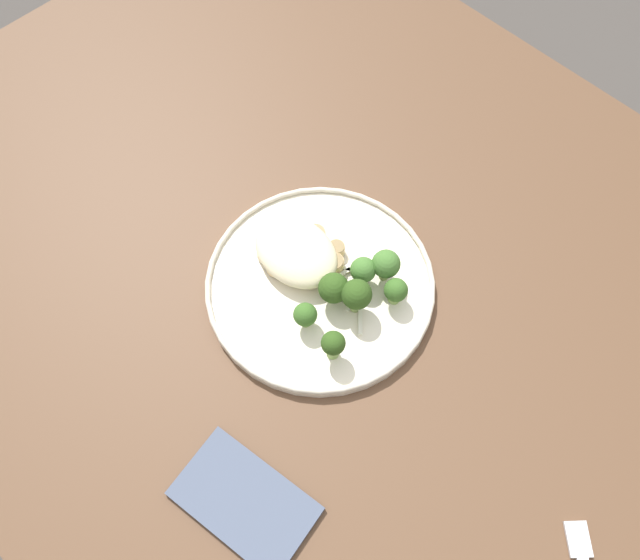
{
  "coord_description": "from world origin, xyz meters",
  "views": [
    {
      "loc": [
        -0.24,
        0.29,
        1.45
      ],
      "look_at": [
        0.01,
        0.04,
        0.76
      ],
      "focal_mm": 34.83,
      "sensor_mm": 36.0,
      "label": 1
    }
  ],
  "objects_px": {
    "broccoli_floret_beside_noodles": "(396,291)",
    "seared_scallop_on_noodles": "(266,254)",
    "seared_scallop_large_seared": "(293,268)",
    "broccoli_floret_right_tilted": "(333,344)",
    "seared_scallop_center_golden": "(299,250)",
    "seared_scallop_right_edge": "(336,249)",
    "seared_scallop_front_small": "(334,263)",
    "broccoli_floret_split_head": "(386,264)",
    "folded_napkin": "(245,501)",
    "broccoli_floret_front_edge": "(334,288)",
    "broccoli_floret_rear_charred": "(365,269)",
    "broccoli_floret_center_pile": "(357,295)",
    "seared_scallop_tiny_bay": "(315,235)",
    "seared_scallop_rear_pale": "(277,266)",
    "dinner_plate": "(320,284)",
    "broccoli_floret_small_sprig": "(305,315)"
  },
  "relations": [
    {
      "from": "broccoli_floret_rear_charred",
      "to": "broccoli_floret_center_pile",
      "type": "bearing_deg",
      "value": 119.14
    },
    {
      "from": "seared_scallop_large_seared",
      "to": "broccoli_floret_front_edge",
      "type": "bearing_deg",
      "value": -170.61
    },
    {
      "from": "seared_scallop_center_golden",
      "to": "folded_napkin",
      "type": "distance_m",
      "value": 0.31
    },
    {
      "from": "broccoli_floret_split_head",
      "to": "folded_napkin",
      "type": "height_order",
      "value": "broccoli_floret_split_head"
    },
    {
      "from": "seared_scallop_large_seared",
      "to": "seared_scallop_right_edge",
      "type": "relative_size",
      "value": 1.35
    },
    {
      "from": "seared_scallop_front_small",
      "to": "broccoli_floret_split_head",
      "type": "relative_size",
      "value": 0.49
    },
    {
      "from": "seared_scallop_large_seared",
      "to": "broccoli_floret_right_tilted",
      "type": "relative_size",
      "value": 0.6
    },
    {
      "from": "seared_scallop_center_golden",
      "to": "dinner_plate",
      "type": "bearing_deg",
      "value": 167.89
    },
    {
      "from": "broccoli_floret_front_edge",
      "to": "broccoli_floret_rear_charred",
      "type": "relative_size",
      "value": 1.08
    },
    {
      "from": "broccoli_floret_right_tilted",
      "to": "broccoli_floret_split_head",
      "type": "distance_m",
      "value": 0.12
    },
    {
      "from": "seared_scallop_rear_pale",
      "to": "broccoli_floret_split_head",
      "type": "xyz_separation_m",
      "value": [
        -0.1,
        -0.09,
        0.02
      ]
    },
    {
      "from": "seared_scallop_rear_pale",
      "to": "broccoli_floret_center_pile",
      "type": "relative_size",
      "value": 0.48
    },
    {
      "from": "seared_scallop_center_golden",
      "to": "folded_napkin",
      "type": "height_order",
      "value": "seared_scallop_center_golden"
    },
    {
      "from": "seared_scallop_on_noodles",
      "to": "broccoli_floret_rear_charred",
      "type": "xyz_separation_m",
      "value": [
        -0.11,
        -0.07,
        0.02
      ]
    },
    {
      "from": "dinner_plate",
      "to": "broccoli_floret_front_edge",
      "type": "relative_size",
      "value": 5.75
    },
    {
      "from": "seared_scallop_center_golden",
      "to": "broccoli_floret_beside_noodles",
      "type": "distance_m",
      "value": 0.14
    },
    {
      "from": "broccoli_floret_right_tilted",
      "to": "broccoli_floret_center_pile",
      "type": "bearing_deg",
      "value": -69.78
    },
    {
      "from": "broccoli_floret_right_tilted",
      "to": "seared_scallop_tiny_bay",
      "type": "bearing_deg",
      "value": -37.07
    },
    {
      "from": "seared_scallop_front_small",
      "to": "seared_scallop_right_edge",
      "type": "height_order",
      "value": "seared_scallop_front_small"
    },
    {
      "from": "dinner_plate",
      "to": "broccoli_floret_small_sprig",
      "type": "height_order",
      "value": "broccoli_floret_small_sprig"
    },
    {
      "from": "seared_scallop_large_seared",
      "to": "broccoli_floret_center_pile",
      "type": "xyz_separation_m",
      "value": [
        -0.09,
        -0.02,
        0.02
      ]
    },
    {
      "from": "broccoli_floret_small_sprig",
      "to": "broccoli_floret_split_head",
      "type": "relative_size",
      "value": 0.79
    },
    {
      "from": "broccoli_floret_beside_noodles",
      "to": "broccoli_floret_rear_charred",
      "type": "xyz_separation_m",
      "value": [
        0.05,
        0.01,
        0.0
      ]
    },
    {
      "from": "broccoli_floret_split_head",
      "to": "folded_napkin",
      "type": "xyz_separation_m",
      "value": [
        -0.08,
        0.31,
        -0.04
      ]
    },
    {
      "from": "seared_scallop_tiny_bay",
      "to": "seared_scallop_center_golden",
      "type": "bearing_deg",
      "value": 91.06
    },
    {
      "from": "seared_scallop_tiny_bay",
      "to": "broccoli_floret_right_tilted",
      "type": "xyz_separation_m",
      "value": [
        -0.13,
        0.1,
        0.02
      ]
    },
    {
      "from": "broccoli_floret_beside_noodles",
      "to": "seared_scallop_on_noodles",
      "type": "bearing_deg",
      "value": 25.13
    },
    {
      "from": "seared_scallop_front_small",
      "to": "folded_napkin",
      "type": "bearing_deg",
      "value": 115.96
    },
    {
      "from": "broccoli_floret_split_head",
      "to": "broccoli_floret_right_tilted",
      "type": "bearing_deg",
      "value": 103.03
    },
    {
      "from": "seared_scallop_tiny_bay",
      "to": "broccoli_floret_center_pile",
      "type": "xyz_separation_m",
      "value": [
        -0.1,
        0.03,
        0.02
      ]
    },
    {
      "from": "seared_scallop_center_golden",
      "to": "seared_scallop_right_edge",
      "type": "distance_m",
      "value": 0.05
    },
    {
      "from": "folded_napkin",
      "to": "seared_scallop_right_edge",
      "type": "bearing_deg",
      "value": -63.26
    },
    {
      "from": "seared_scallop_large_seared",
      "to": "seared_scallop_front_small",
      "type": "xyz_separation_m",
      "value": [
        -0.03,
        -0.04,
        -0.0
      ]
    },
    {
      "from": "broccoli_floret_center_pile",
      "to": "broccoli_floret_split_head",
      "type": "bearing_deg",
      "value": -85.35
    },
    {
      "from": "broccoli_floret_center_pile",
      "to": "broccoli_floret_split_head",
      "type": "height_order",
      "value": "broccoli_floret_center_pile"
    },
    {
      "from": "seared_scallop_front_small",
      "to": "broccoli_floret_center_pile",
      "type": "relative_size",
      "value": 0.44
    },
    {
      "from": "broccoli_floret_small_sprig",
      "to": "folded_napkin",
      "type": "distance_m",
      "value": 0.22
    },
    {
      "from": "seared_scallop_rear_pale",
      "to": "dinner_plate",
      "type": "bearing_deg",
      "value": -154.32
    },
    {
      "from": "seared_scallop_tiny_bay",
      "to": "broccoli_floret_right_tilted",
      "type": "relative_size",
      "value": 0.56
    },
    {
      "from": "seared_scallop_large_seared",
      "to": "broccoli_floret_beside_noodles",
      "type": "distance_m",
      "value": 0.13
    },
    {
      "from": "seared_scallop_rear_pale",
      "to": "folded_napkin",
      "type": "distance_m",
      "value": 0.28
    },
    {
      "from": "broccoli_floret_center_pile",
      "to": "broccoli_floret_small_sprig",
      "type": "height_order",
      "value": "broccoli_floret_center_pile"
    },
    {
      "from": "broccoli_floret_front_edge",
      "to": "broccoli_floret_right_tilted",
      "type": "xyz_separation_m",
      "value": [
        -0.05,
        0.05,
        0.0
      ]
    },
    {
      "from": "seared_scallop_center_golden",
      "to": "seared_scallop_front_small",
      "type": "relative_size",
      "value": 1.39
    },
    {
      "from": "seared_scallop_center_golden",
      "to": "seared_scallop_rear_pale",
      "type": "xyz_separation_m",
      "value": [
        0.0,
        0.04,
        -0.0
      ]
    },
    {
      "from": "seared_scallop_rear_pale",
      "to": "seared_scallop_large_seared",
      "type": "bearing_deg",
      "value": -146.91
    },
    {
      "from": "broccoli_floret_center_pile",
      "to": "folded_napkin",
      "type": "bearing_deg",
      "value": 106.44
    },
    {
      "from": "broccoli_floret_center_pile",
      "to": "broccoli_floret_split_head",
      "type": "distance_m",
      "value": 0.06
    },
    {
      "from": "seared_scallop_rear_pale",
      "to": "broccoli_floret_center_pile",
      "type": "xyz_separation_m",
      "value": [
        -0.11,
        -0.03,
        0.03
      ]
    },
    {
      "from": "seared_scallop_large_seared",
      "to": "broccoli_floret_split_head",
      "type": "relative_size",
      "value": 0.57
    }
  ]
}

